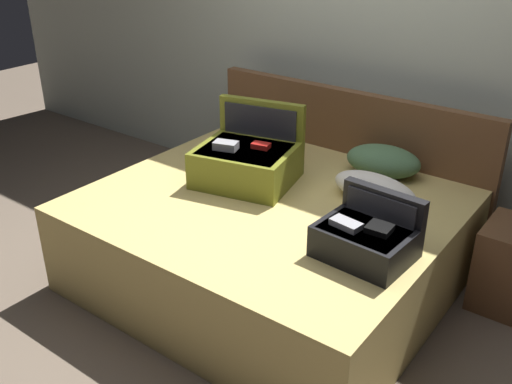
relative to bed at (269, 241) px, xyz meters
name	(u,v)px	position (x,y,z in m)	size (l,w,h in m)	color
ground_plane	(228,312)	(0.00, -0.40, -0.28)	(12.00, 12.00, 0.00)	#6B5B4C
back_wall	(378,35)	(0.00, 1.25, 1.02)	(8.00, 0.10, 2.60)	#B7C1B2
bed	(269,241)	(0.00, 0.00, 0.00)	(2.01, 1.76, 0.56)	tan
headboard	(346,160)	(0.00, 0.92, 0.22)	(2.05, 0.08, 0.99)	brown
hard_case_large	(247,160)	(-0.26, 0.13, 0.42)	(0.66, 0.61, 0.45)	olive
hard_case_medium	(367,237)	(0.72, -0.21, 0.38)	(0.46, 0.38, 0.30)	black
pillow_near_headboard	(374,189)	(0.50, 0.33, 0.36)	(0.52, 0.24, 0.17)	white
pillow_center_head	(383,161)	(0.37, 0.70, 0.37)	(0.47, 0.30, 0.19)	#4C724C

